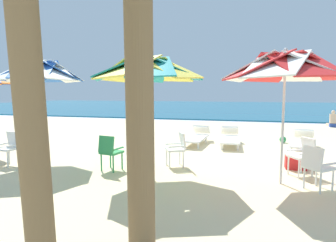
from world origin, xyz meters
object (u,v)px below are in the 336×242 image
(beach_umbrella_1, at_px, (147,70))
(sun_lounger_1, at_px, (230,138))
(beach_umbrella_0, at_px, (285,67))
(plastic_chair_1, at_px, (317,165))
(beach_umbrella_2, at_px, (40,72))
(plastic_chair_4, at_px, (10,146))
(sun_lounger_2, at_px, (197,136))
(cooler_box, at_px, (296,161))
(plastic_chair_3, at_px, (177,147))
(beachgoer_seated, at_px, (332,121))
(plastic_chair_0, at_px, (303,154))
(beach_ball, at_px, (283,140))
(sun_lounger_0, at_px, (303,141))
(palm_tree_1, at_px, (137,31))
(plastic_chair_2, at_px, (110,150))

(beach_umbrella_1, relative_size, sun_lounger_1, 1.26)
(beach_umbrella_0, bearing_deg, plastic_chair_1, -22.27)
(beach_umbrella_2, relative_size, plastic_chair_4, 3.27)
(beach_umbrella_2, bearing_deg, sun_lounger_1, 37.28)
(sun_lounger_2, distance_m, cooler_box, 3.99)
(plastic_chair_3, xyz_separation_m, beachgoer_seated, (6.23, 10.35, -0.20))
(plastic_chair_3, bearing_deg, beachgoer_seated, 58.96)
(cooler_box, bearing_deg, plastic_chair_0, -84.12)
(plastic_chair_3, distance_m, beach_ball, 5.31)
(sun_lounger_0, relative_size, beach_ball, 9.17)
(plastic_chair_0, relative_size, sun_lounger_0, 0.39)
(plastic_chair_3, height_order, cooler_box, plastic_chair_3)
(beach_umbrella_2, xyz_separation_m, beach_ball, (6.71, 4.76, -2.30))
(beach_ball, bearing_deg, beach_umbrella_0, -97.13)
(beach_umbrella_0, bearing_deg, cooler_box, 69.56)
(plastic_chair_1, distance_m, sun_lounger_0, 4.19)
(plastic_chair_0, height_order, beachgoer_seated, beachgoer_seated)
(beach_umbrella_0, xyz_separation_m, plastic_chair_4, (-6.60, -0.21, -1.88))
(beach_umbrella_0, height_order, cooler_box, beach_umbrella_0)
(beach_umbrella_1, xyz_separation_m, beach_ball, (3.49, 5.30, -2.25))
(beach_umbrella_1, bearing_deg, sun_lounger_2, 84.23)
(palm_tree_1, xyz_separation_m, beach_ball, (2.58, 8.24, -2.45))
(beach_ball, bearing_deg, beach_umbrella_1, -123.39)
(beach_umbrella_2, bearing_deg, beach_ball, 35.34)
(beach_umbrella_0, relative_size, cooler_box, 5.52)
(beach_umbrella_0, relative_size, plastic_chair_0, 3.19)
(plastic_chair_2, relative_size, sun_lounger_2, 0.40)
(palm_tree_1, bearing_deg, plastic_chair_4, 148.17)
(beach_umbrella_2, height_order, beachgoer_seated, beach_umbrella_2)
(sun_lounger_2, bearing_deg, plastic_chair_1, -54.65)
(beach_umbrella_2, bearing_deg, beach_umbrella_1, -9.61)
(plastic_chair_1, xyz_separation_m, plastic_chair_2, (-4.46, 0.21, 0.00))
(plastic_chair_1, bearing_deg, sun_lounger_1, 113.24)
(sun_lounger_2, bearing_deg, sun_lounger_1, 1.45)
(beach_umbrella_2, distance_m, palm_tree_1, 5.41)
(plastic_chair_4, xyz_separation_m, cooler_box, (7.09, 1.52, -0.30))
(sun_lounger_1, bearing_deg, palm_tree_1, -95.53)
(beach_umbrella_0, relative_size, beach_ball, 11.35)
(plastic_chair_4, bearing_deg, sun_lounger_0, 28.11)
(plastic_chair_3, xyz_separation_m, sun_lounger_2, (-0.04, 3.23, -0.22))
(sun_lounger_1, distance_m, beach_ball, 2.18)
(beachgoer_seated, bearing_deg, beach_umbrella_0, -109.04)
(plastic_chair_2, bearing_deg, plastic_chair_1, -2.72)
(beach_umbrella_0, height_order, sun_lounger_1, beach_umbrella_0)
(plastic_chair_2, height_order, beach_ball, plastic_chair_2)
(plastic_chair_1, distance_m, palm_tree_1, 4.35)
(beach_umbrella_0, height_order, plastic_chair_4, beach_umbrella_0)
(beach_umbrella_1, height_order, sun_lounger_2, beach_umbrella_1)
(plastic_chair_3, distance_m, sun_lounger_1, 3.46)
(beach_umbrella_0, relative_size, beachgoer_seated, 2.98)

